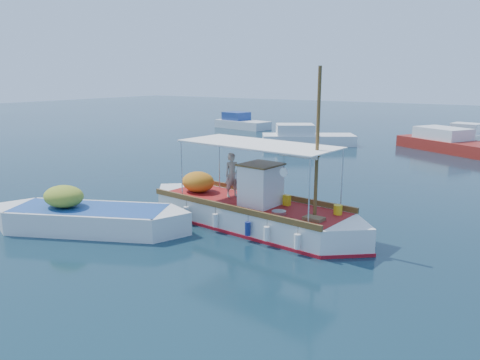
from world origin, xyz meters
The scene contains 7 objects.
ground centered at (0.00, 0.00, 0.00)m, with size 160.00×160.00×0.00m, color black.
fishing_caique centered at (-0.82, 0.60, 0.50)m, with size 9.32×3.28×5.72m.
dinghy centered at (-5.19, -2.88, 0.37)m, with size 6.60×4.01×1.77m.
bg_boat_nw centered at (-7.69, 19.70, 0.49)m, with size 7.16×5.78×1.80m.
bg_boat_n centered at (2.43, 22.37, 0.49)m, with size 8.84×6.71×1.80m.
bg_boat_far_w centered at (-18.14, 26.65, 0.49)m, with size 6.08×3.30×1.80m.
bg_boat_far_n centered at (3.05, 27.08, 0.49)m, with size 5.20×2.81×1.80m.
Camera 1 is at (7.69, -12.92, 5.25)m, focal length 35.00 mm.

